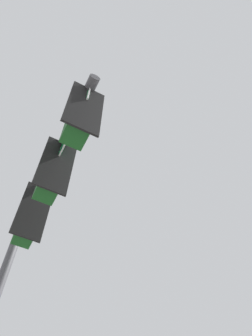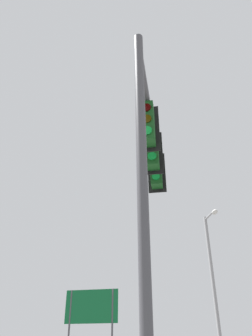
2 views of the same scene
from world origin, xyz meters
name	(u,v)px [view 2 (image 2 of 2)]	position (x,y,z in m)	size (l,w,h in m)	color
signal_pole_near	(150,153)	(-3.57, -6.04, 5.60)	(4.14, 0.86, 7.47)	#47474C
highway_sign	(91,313)	(12.95, -2.60, 3.78)	(0.71, 3.54, 5.20)	#47474C
street_lamp	(214,282)	(6.89, -9.47, 4.57)	(1.74, 0.47, 8.02)	gray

